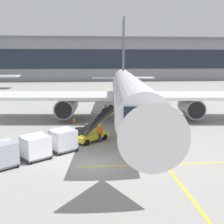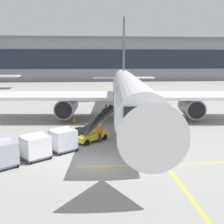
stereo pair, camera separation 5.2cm
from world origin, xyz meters
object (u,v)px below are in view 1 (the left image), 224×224
object	(u,v)px
baggage_cart_lead	(63,140)
baggage_cart_second	(35,147)
ground_crew_by_carts	(100,131)
belt_loader	(92,132)
baggage_cart_third	(1,154)
safety_cone_wingtip	(87,125)
safety_cone_engine_keepout	(74,120)
ground_crew_by_loader	(54,136)
parked_airplane	(129,92)

from	to	relation	value
baggage_cart_lead	baggage_cart_second	distance (m)	2.59
baggage_cart_second	ground_crew_by_carts	xyz separation A→B (m)	(5.03, 4.17, -0.00)
baggage_cart_second	ground_crew_by_carts	bearing A→B (deg)	39.64
belt_loader	baggage_cart_lead	world-z (taller)	belt_loader
baggage_cart_third	safety_cone_wingtip	bearing A→B (deg)	62.15
belt_loader	baggage_cart_third	bearing A→B (deg)	-135.43
belt_loader	safety_cone_engine_keepout	bearing A→B (deg)	103.96
baggage_cart_third	ground_crew_by_loader	bearing A→B (deg)	55.89
baggage_cart_second	baggage_cart_third	bearing A→B (deg)	-142.99
ground_crew_by_carts	safety_cone_engine_keepout	world-z (taller)	ground_crew_by_carts
baggage_cart_second	baggage_cart_third	size ratio (longest dim) A/B	1.00
baggage_cart_lead	safety_cone_wingtip	distance (m)	8.19
safety_cone_engine_keepout	belt_loader	bearing A→B (deg)	-76.04
safety_cone_wingtip	baggage_cart_third	bearing A→B (deg)	-117.85
baggage_cart_second	safety_cone_engine_keepout	distance (m)	12.85
belt_loader	baggage_cart_second	xyz separation A→B (m)	(-4.32, -4.74, 0.13)
baggage_cart_third	ground_crew_by_loader	size ratio (longest dim) A/B	1.51
baggage_cart_lead	safety_cone_wingtip	xyz separation A→B (m)	(1.97, 7.92, -0.64)
ground_crew_by_loader	safety_cone_engine_keepout	world-z (taller)	ground_crew_by_loader
baggage_cart_second	safety_cone_engine_keepout	xyz separation A→B (m)	(2.37, 12.61, -0.64)
baggage_cart_second	baggage_cart_third	distance (m)	2.58
baggage_cart_third	ground_crew_by_loader	world-z (taller)	baggage_cart_third
baggage_cart_lead	baggage_cart_third	size ratio (longest dim) A/B	1.00
baggage_cart_third	ground_crew_by_carts	xyz separation A→B (m)	(7.10, 5.73, -0.00)
safety_cone_engine_keepout	parked_airplane	bearing A→B (deg)	15.22
belt_loader	ground_crew_by_loader	distance (m)	3.72
belt_loader	ground_crew_by_loader	size ratio (longest dim) A/B	2.67
safety_cone_engine_keepout	baggage_cart_lead	bearing A→B (deg)	-92.44
ground_crew_by_loader	safety_cone_wingtip	xyz separation A→B (m)	(2.85, 6.67, -0.64)
baggage_cart_lead	ground_crew_by_loader	bearing A→B (deg)	124.99
baggage_cart_lead	belt_loader	bearing A→B (deg)	50.87
belt_loader	ground_crew_by_carts	world-z (taller)	belt_loader
belt_loader	baggage_cart_third	distance (m)	8.97
belt_loader	safety_cone_wingtip	distance (m)	4.99
baggage_cart_lead	ground_crew_by_loader	distance (m)	1.52
safety_cone_engine_keepout	safety_cone_wingtip	size ratio (longest dim) A/B	0.98
baggage_cart_third	safety_cone_wingtip	distance (m)	12.72
parked_airplane	belt_loader	bearing A→B (deg)	-116.47
baggage_cart_second	safety_cone_wingtip	size ratio (longest dim) A/B	3.55
parked_airplane	baggage_cart_second	size ratio (longest dim) A/B	17.16
parked_airplane	safety_cone_wingtip	distance (m)	7.78
ground_crew_by_loader	safety_cone_engine_keepout	xyz separation A→B (m)	(1.34, 9.60, -0.64)
baggage_cart_second	ground_crew_by_loader	xyz separation A→B (m)	(1.03, 3.01, -0.00)
belt_loader	safety_cone_wingtip	xyz separation A→B (m)	(-0.45, 4.95, -0.50)
baggage_cart_lead	safety_cone_wingtip	world-z (taller)	baggage_cart_lead
parked_airplane	ground_crew_by_carts	world-z (taller)	parked_airplane
ground_crew_by_carts	safety_cone_wingtip	bearing A→B (deg)	101.86
baggage_cart_second	safety_cone_wingtip	world-z (taller)	baggage_cart_second
baggage_cart_third	baggage_cart_lead	bearing A→B (deg)	39.91
belt_loader	baggage_cart_second	distance (m)	6.42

